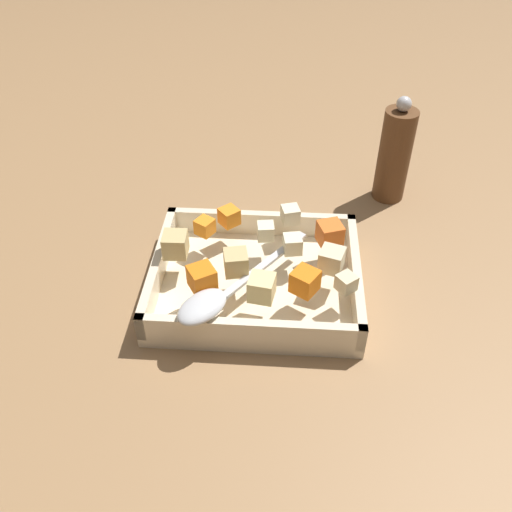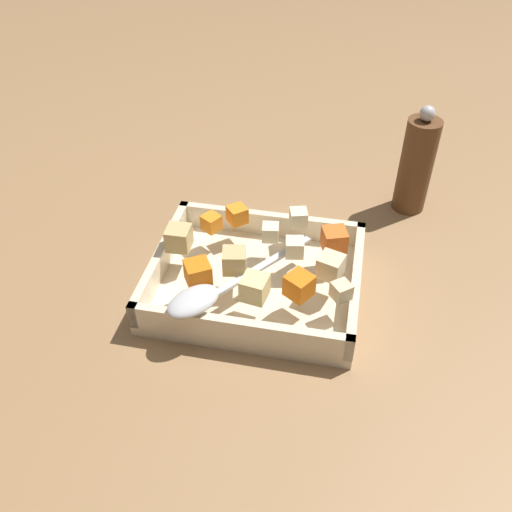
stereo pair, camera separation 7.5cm
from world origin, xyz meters
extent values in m
plane|color=#936D47|center=(0.00, 0.00, 0.00)|extent=(4.00, 4.00, 0.00)
cube|color=beige|center=(0.02, -0.01, 0.01)|extent=(0.29, 0.24, 0.01)
cube|color=beige|center=(0.02, -0.12, 0.03)|extent=(0.29, 0.01, 0.04)
cube|color=beige|center=(0.02, 0.11, 0.03)|extent=(0.29, 0.01, 0.04)
cube|color=beige|center=(-0.12, -0.01, 0.03)|extent=(0.01, 0.24, 0.04)
cube|color=beige|center=(0.16, -0.01, 0.03)|extent=(0.01, 0.24, 0.04)
cube|color=orange|center=(-0.05, 0.04, 0.07)|extent=(0.04, 0.04, 0.03)
cube|color=orange|center=(-0.08, -0.06, 0.07)|extent=(0.04, 0.04, 0.03)
cube|color=orange|center=(0.06, -0.09, 0.07)|extent=(0.04, 0.04, 0.03)
cube|color=orange|center=(0.10, -0.07, 0.06)|extent=(0.03, 0.03, 0.02)
cube|color=orange|center=(0.09, 0.05, 0.07)|extent=(0.04, 0.04, 0.03)
cube|color=beige|center=(-0.08, 0.00, 0.07)|extent=(0.04, 0.04, 0.03)
cube|color=beige|center=(0.01, -0.06, 0.06)|extent=(0.03, 0.03, 0.02)
cube|color=tan|center=(0.04, 0.01, 0.07)|extent=(0.04, 0.04, 0.03)
cube|color=#E0CC89|center=(0.01, 0.06, 0.07)|extent=(0.04, 0.04, 0.03)
cube|color=beige|center=(-0.03, -0.03, 0.06)|extent=(0.03, 0.03, 0.02)
cube|color=tan|center=(0.13, -0.02, 0.07)|extent=(0.03, 0.03, 0.03)
cube|color=beige|center=(-0.03, -0.10, 0.06)|extent=(0.03, 0.03, 0.02)
cube|color=beige|center=(-0.10, 0.04, 0.06)|extent=(0.03, 0.03, 0.02)
ellipsoid|color=silver|center=(0.08, 0.09, 0.06)|extent=(0.08, 0.09, 0.02)
cube|color=silver|center=(0.01, 0.00, 0.05)|extent=(0.11, 0.14, 0.01)
cylinder|color=brown|center=(-0.20, -0.26, 0.08)|extent=(0.05, 0.05, 0.16)
sphere|color=#B7B7BC|center=(-0.20, -0.26, 0.17)|extent=(0.02, 0.02, 0.02)
camera|label=1|loc=(-0.02, 0.56, 0.56)|focal=38.83mm
camera|label=2|loc=(-0.09, 0.55, 0.56)|focal=38.83mm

